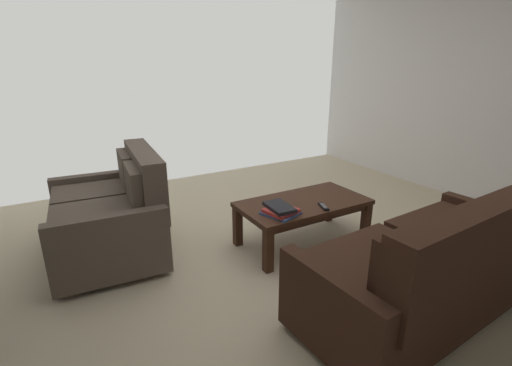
% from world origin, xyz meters
% --- Properties ---
extents(ground_plane, '(5.60, 5.14, 0.01)m').
position_xyz_m(ground_plane, '(0.00, 0.00, -0.00)').
color(ground_plane, beige).
extents(wall_left, '(0.12, 5.14, 2.68)m').
position_xyz_m(wall_left, '(-2.80, 0.00, 1.34)').
color(wall_left, silver).
rests_on(wall_left, ground).
extents(sofa_main, '(1.82, 0.88, 0.89)m').
position_xyz_m(sofa_main, '(-0.43, 1.13, 0.37)').
color(sofa_main, black).
rests_on(sofa_main, ground).
extents(loveseat_near, '(0.96, 1.26, 0.90)m').
position_xyz_m(loveseat_near, '(1.18, -0.79, 0.37)').
color(loveseat_near, black).
rests_on(loveseat_near, ground).
extents(coffee_table, '(1.16, 0.61, 0.41)m').
position_xyz_m(coffee_table, '(-0.34, -0.12, 0.35)').
color(coffee_table, '#3D2316').
rests_on(coffee_table, ground).
extents(book_stack, '(0.32, 0.33, 0.08)m').
position_xyz_m(book_stack, '(0.00, 0.02, 0.45)').
color(book_stack, '#385693').
rests_on(book_stack, coffee_table).
extents(tv_remote, '(0.10, 0.17, 0.02)m').
position_xyz_m(tv_remote, '(-0.40, 0.09, 0.42)').
color(tv_remote, black).
rests_on(tv_remote, coffee_table).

